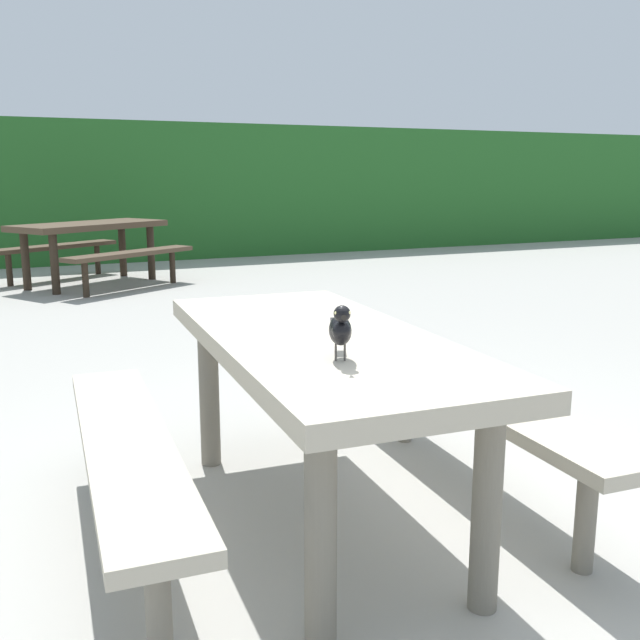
{
  "coord_description": "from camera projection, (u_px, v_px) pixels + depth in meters",
  "views": [
    {
      "loc": [
        -1.34,
        -2.1,
        1.31
      ],
      "look_at": [
        -0.39,
        -0.01,
        0.84
      ],
      "focal_mm": 40.27,
      "sensor_mm": 36.0,
      "label": 1
    }
  ],
  "objects": [
    {
      "name": "picnic_table_mid_left",
      "position": [
        90.0,
        238.0,
        8.54
      ],
      "size": [
        2.33,
        2.32,
        0.74
      ],
      "color": "#473828",
      "rests_on": "ground"
    },
    {
      "name": "hedge_wall",
      "position": [
        81.0,
        191.0,
        11.36
      ],
      "size": [
        28.0,
        2.28,
        2.08
      ],
      "primitive_type": "cube",
      "color": "#235B23",
      "rests_on": "ground"
    },
    {
      "name": "bird_grackle",
      "position": [
        340.0,
        329.0,
        2.2
      ],
      "size": [
        0.14,
        0.28,
        0.18
      ],
      "color": "black",
      "rests_on": "picnic_table_foreground"
    },
    {
      "name": "ground_plane",
      "position": [
        413.0,
        531.0,
        2.68
      ],
      "size": [
        60.0,
        60.0,
        0.0
      ],
      "primitive_type": "plane",
      "color": "#A3A099"
    },
    {
      "name": "picnic_table_foreground",
      "position": [
        320.0,
        382.0,
        2.64
      ],
      "size": [
        1.78,
        1.84,
        0.74
      ],
      "color": "#B2A893",
      "rests_on": "ground"
    }
  ]
}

